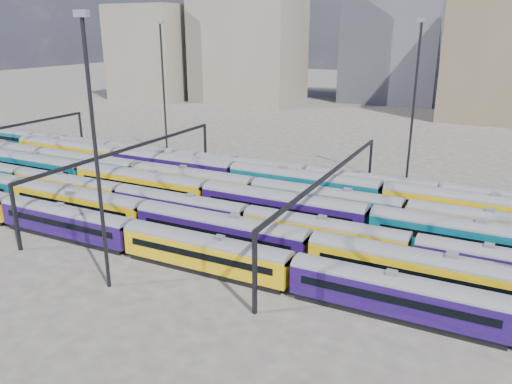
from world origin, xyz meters
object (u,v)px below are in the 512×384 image
at_px(rake_1, 221,228).
at_px(mast_2, 95,148).
at_px(rake_2, 179,205).
at_px(rake_0, 293,268).

distance_m(rake_1, mast_2, 17.38).
bearing_deg(mast_2, rake_2, 101.14).
distance_m(rake_1, rake_2, 10.34).
relative_size(rake_1, rake_2, 1.55).
relative_size(rake_0, mast_2, 4.55).
relative_size(rake_1, mast_2, 5.85).
distance_m(rake_2, mast_2, 20.78).
bearing_deg(rake_2, mast_2, -78.86).
relative_size(rake_0, rake_1, 0.78).
bearing_deg(mast_2, rake_0, 22.97).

